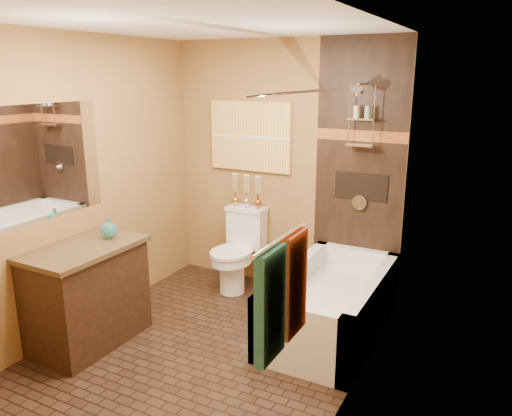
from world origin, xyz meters
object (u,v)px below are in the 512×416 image
Objects in this scene: sunset_painting at (250,136)px; vanity at (87,294)px; bathtub at (331,309)px; toilet at (238,250)px.

vanity is (-0.56, -1.79, -1.13)m from sunset_painting.
vanity is at bearing -148.28° from bathtub.
vanity reaches higher than toilet.
bathtub is at bearing -31.83° from sunset_painting.
bathtub is at bearing -21.64° from toilet.
bathtub is 1.56× the size of vanity.
sunset_painting reaches higher than bathtub.
sunset_painting is 0.94× the size of vanity.
sunset_painting is 2.19m from vanity.
vanity is (-1.72, -1.07, 0.20)m from bathtub.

